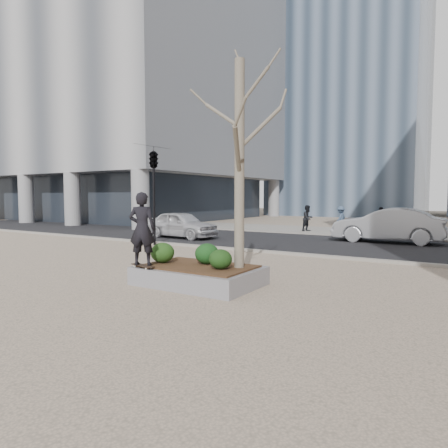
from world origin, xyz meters
The scene contains 18 objects.
ground centered at (0.00, 0.00, 0.00)m, with size 120.00×120.00×0.00m, color tan.
street centered at (0.00, 10.00, 0.01)m, with size 60.00×8.00×0.02m, color black.
far_sidewalk centered at (0.00, 17.00, 0.01)m, with size 60.00×6.00×0.02m, color gray.
planter centered at (1.00, 0.00, 0.23)m, with size 3.00×2.00×0.45m, color gray.
planter_mulch centered at (1.00, 0.00, 0.47)m, with size 2.70×1.70×0.04m, color #382314.
sycamore_tree centered at (2.00, 0.30, 3.79)m, with size 2.80×2.80×6.60m, color gray, non-canonical shape.
shrub_left centered at (-0.05, -0.17, 0.75)m, with size 0.62×0.62×0.53m, color #193F14.
shrub_middle centered at (1.06, 0.28, 0.76)m, with size 0.62×0.62×0.53m, color #103413.
shrub_right centered at (1.74, -0.15, 0.73)m, with size 0.56×0.56×0.48m, color #143812.
skateboard centered at (-0.10, -0.87, 0.49)m, with size 0.78×0.20×0.07m, color black, non-canonical shape.
skateboarder centered at (-0.10, -0.87, 1.43)m, with size 0.66×0.43×1.82m, color black.
police_car centered at (-6.32, 8.62, 0.73)m, with size 1.68×4.17×1.42m, color silver.
car_silver centered at (3.40, 12.16, 0.85)m, with size 1.75×5.03×1.66m, color #9D9FA5.
pedestrian_a centered at (-2.00, 16.04, 0.84)m, with size 0.80×0.62×1.64m, color black.
pedestrian_b centered at (-0.22, 17.05, 0.82)m, with size 1.02×0.59×1.58m, color #3A4E69.
pedestrian_c centered at (2.57, 15.04, 0.83)m, with size 0.95×0.39×1.61m, color black.
traffic_light_near centered at (-5.50, 5.60, 2.25)m, with size 0.60×2.48×4.50m, color black, non-canonical shape.
building_glass_a centered at (-6.00, 42.00, 22.50)m, with size 16.00×16.00×45.00m, color slate.
Camera 1 is at (6.82, -8.13, 2.23)m, focal length 32.00 mm.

